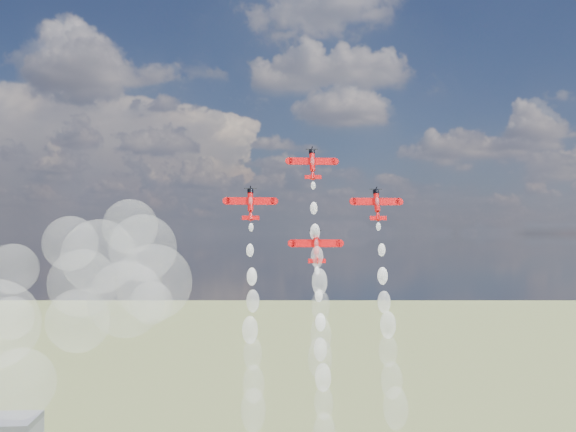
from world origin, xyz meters
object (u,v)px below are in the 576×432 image
(plane_left, at_px, (250,204))
(plane_slot, at_px, (316,246))
(plane_right, at_px, (377,204))
(plane_lead, at_px, (312,164))

(plane_left, relative_size, plane_slot, 1.00)
(plane_right, distance_m, plane_slot, 17.75)
(plane_lead, relative_size, plane_left, 1.00)
(plane_right, bearing_deg, plane_lead, 166.64)
(plane_right, bearing_deg, plane_slot, -166.64)
(plane_lead, distance_m, plane_right, 17.75)
(plane_left, height_order, plane_slot, plane_left)
(plane_left, distance_m, plane_right, 29.08)
(plane_lead, relative_size, plane_right, 1.00)
(plane_right, xyz_separation_m, plane_slot, (-14.54, -3.45, -9.57))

